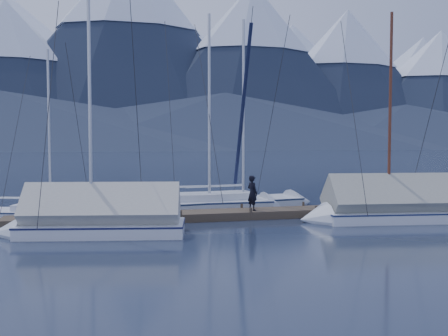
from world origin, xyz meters
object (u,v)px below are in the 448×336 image
at_px(person, 252,193).
at_px(sailboat_covered_far, 88,222).
at_px(sailboat_open_right, 253,204).
at_px(sailboat_covered_near, 385,210).
at_px(sailboat_open_mid, 220,206).
at_px(sailboat_open_left, 60,216).

bearing_deg(person, sailboat_covered_far, 84.93).
distance_m(sailboat_open_right, sailboat_covered_far, 9.66).
xyz_separation_m(sailboat_covered_near, sailboat_covered_far, (-12.01, -0.27, -0.02)).
distance_m(sailboat_open_mid, sailboat_covered_near, 7.71).
height_order(sailboat_open_right, sailboat_covered_near, sailboat_open_right).
xyz_separation_m(sailboat_open_left, sailboat_open_mid, (7.37, 1.11, 0.04)).
bearing_deg(person, sailboat_open_mid, -8.65).
bearing_deg(sailboat_open_right, sailboat_covered_near, -52.16).
xyz_separation_m(sailboat_open_left, person, (8.14, -1.72, 0.96)).
relative_size(sailboat_open_left, sailboat_open_mid, 0.77).
bearing_deg(sailboat_open_right, person, -107.50).
distance_m(sailboat_covered_far, person, 7.24).
bearing_deg(person, sailboat_open_left, 54.18).
xyz_separation_m(sailboat_open_right, sailboat_covered_far, (-7.86, -5.61, 0.28)).
relative_size(sailboat_covered_near, person, 6.31).
height_order(sailboat_open_mid, sailboat_covered_near, sailboat_open_mid).
distance_m(sailboat_open_left, sailboat_covered_far, 4.27).
height_order(sailboat_covered_far, person, sailboat_covered_far).
bearing_deg(sailboat_open_right, sailboat_open_left, -170.29).
bearing_deg(sailboat_open_mid, sailboat_open_right, 14.28).
bearing_deg(sailboat_open_left, sailboat_open_right, 9.71).
distance_m(sailboat_open_mid, person, 3.07).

